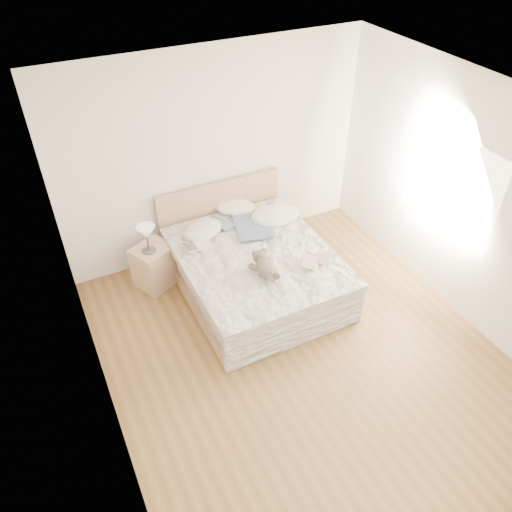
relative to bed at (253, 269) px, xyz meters
name	(u,v)px	position (x,y,z in m)	size (l,w,h in m)	color
floor	(301,353)	(0.00, -1.19, -0.31)	(4.00, 4.50, 0.00)	brown
ceiling	(321,118)	(0.00, -1.19, 2.39)	(4.00, 4.50, 0.00)	white
wall_back	(215,156)	(0.00, 1.06, 1.04)	(4.00, 0.02, 2.70)	white
wall_front	(500,463)	(0.00, -3.44, 1.04)	(4.00, 0.02, 2.70)	white
wall_left	(91,327)	(-2.00, -1.19, 1.04)	(0.02, 4.50, 2.70)	white
wall_right	(470,205)	(2.00, -1.19, 1.04)	(0.02, 4.50, 2.70)	white
window	(451,184)	(1.99, -0.89, 1.14)	(0.02, 1.30, 1.10)	white
bed	(253,269)	(0.00, 0.00, 0.00)	(1.72, 2.14, 1.00)	tan
nightstand	(154,266)	(-1.06, 0.62, -0.03)	(0.45, 0.40, 0.56)	tan
table_lamp	(147,234)	(-1.10, 0.58, 0.51)	(0.28, 0.28, 0.35)	#45413C
pillow_left	(203,230)	(-0.40, 0.59, 0.33)	(0.54, 0.38, 0.16)	silver
pillow_middle	(236,207)	(0.18, 0.88, 0.33)	(0.53, 0.37, 0.16)	white
pillow_right	(275,215)	(0.55, 0.48, 0.33)	(0.65, 0.46, 0.20)	white
blouse	(252,225)	(0.19, 0.43, 0.32)	(0.67, 0.72, 0.03)	#3C4C69
photo_book	(197,245)	(-0.58, 0.35, 0.32)	(0.33, 0.23, 0.03)	white
childrens_book	(317,260)	(0.57, -0.53, 0.32)	(0.38, 0.25, 0.02)	beige
teddy_bear	(266,273)	(-0.08, -0.49, 0.34)	(0.27, 0.38, 0.20)	brown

